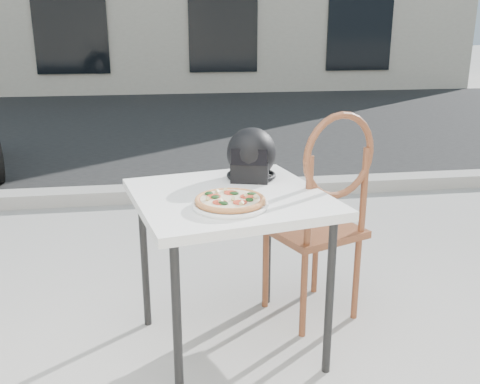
{
  "coord_description": "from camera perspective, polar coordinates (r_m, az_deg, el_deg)",
  "views": [
    {
      "loc": [
        0.12,
        -1.8,
        1.55
      ],
      "look_at": [
        0.45,
        0.39,
        0.86
      ],
      "focal_mm": 40.0,
      "sensor_mm": 36.0,
      "label": 1
    }
  ],
  "objects": [
    {
      "name": "cafe_chair_main",
      "position": [
        2.79,
        8.83,
        -1.7
      ],
      "size": [
        0.58,
        0.58,
        1.16
      ],
      "rotation": [
        0.0,
        0.0,
        3.52
      ],
      "color": "brown",
      "rests_on": "ground"
    },
    {
      "name": "pizza",
      "position": [
        2.27,
        -1.05,
        -0.84
      ],
      "size": [
        0.33,
        0.33,
        0.04
      ],
      "rotation": [
        0.0,
        0.0,
        -0.08
      ],
      "color": "#D1874C",
      "rests_on": "plate"
    },
    {
      "name": "helmet",
      "position": [
        2.68,
        1.2,
        3.84
      ],
      "size": [
        0.31,
        0.32,
        0.26
      ],
      "rotation": [
        0.0,
        0.0,
        -0.27
      ],
      "color": "black",
      "rests_on": "cafe_table_main"
    },
    {
      "name": "curb",
      "position": [
        5.02,
        -9.72,
        -0.12
      ],
      "size": [
        30.0,
        0.25,
        0.12
      ],
      "primitive_type": "cube",
      "color": "#98948E",
      "rests_on": "ground"
    },
    {
      "name": "cafe_table_main",
      "position": [
        2.48,
        -1.12,
        -1.79
      ],
      "size": [
        1.0,
        1.0,
        0.81
      ],
      "rotation": [
        0.0,
        0.0,
        0.2
      ],
      "color": "white",
      "rests_on": "ground"
    },
    {
      "name": "street_asphalt",
      "position": [
        8.93,
        -9.49,
        7.15
      ],
      "size": [
        30.0,
        8.0,
        0.0
      ],
      "primitive_type": "cube",
      "color": "black",
      "rests_on": "ground"
    },
    {
      "name": "plate",
      "position": [
        2.28,
        -1.05,
        -1.39
      ],
      "size": [
        0.38,
        0.38,
        0.02
      ],
      "rotation": [
        0.0,
        0.0,
        0.18
      ],
      "color": "white",
      "rests_on": "cafe_table_main"
    }
  ]
}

